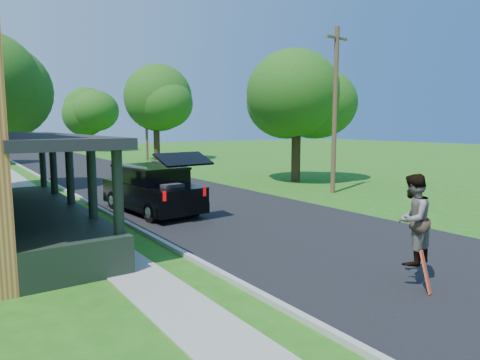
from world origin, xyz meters
TOP-DOWN VIEW (x-y plane):
  - ground at (0.00, 0.00)m, footprint 140.00×140.00m
  - street at (0.00, 20.00)m, footprint 8.00×120.00m
  - curb at (-4.05, 20.00)m, footprint 0.15×120.00m
  - sidewalk at (-5.60, 20.00)m, footprint 1.30×120.00m
  - black_suv at (-2.48, 7.31)m, footprint 2.42×5.41m
  - skateboarder at (-1.00, -3.00)m, footprint 1.06×0.90m
  - skateboard at (-1.14, -3.45)m, footprint 0.23×0.37m
  - tree_right_near at (8.36, 11.14)m, footprint 7.08×6.83m
  - tree_right_mid at (7.85, 30.64)m, footprint 6.55×6.41m
  - tree_right_far at (6.46, 49.35)m, footprint 6.28×6.30m
  - utility_pole_near at (7.00, 6.76)m, footprint 1.45×0.25m
  - utility_pole_far at (7.00, 30.86)m, footprint 1.44×0.26m

SIDE VIEW (x-z plane):
  - ground at x=0.00m, z-range 0.00..0.00m
  - street at x=0.00m, z-range -0.01..0.01m
  - curb at x=-4.05m, z-range -0.06..0.06m
  - sidewalk at x=-5.60m, z-range -0.01..0.01m
  - skateboard at x=-1.14m, z-range -0.02..0.86m
  - black_suv at x=-2.48m, z-range -0.29..2.17m
  - skateboarder at x=-1.00m, z-range 0.47..2.40m
  - utility_pole_far at x=7.00m, z-range 0.13..7.53m
  - utility_pole_near at x=7.00m, z-range 0.13..8.27m
  - tree_right_near at x=8.36m, z-range 1.10..9.12m
  - tree_right_far at x=6.46m, z-range 1.04..9.30m
  - tree_right_mid at x=7.85m, z-range 1.46..11.39m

